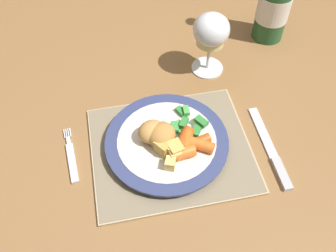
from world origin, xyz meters
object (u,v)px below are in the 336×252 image
dinner_plate (167,142)px  wine_glass (211,33)px  table_knife (272,154)px  dining_table (163,92)px  fork (72,158)px

dinner_plate → wine_glass: (0.14, 0.20, 0.09)m
table_knife → dining_table: bearing=121.0°
dining_table → fork: 0.31m
dining_table → fork: fork is taller
table_knife → fork: bearing=170.0°
dinner_plate → table_knife: (0.20, -0.06, -0.01)m
fork → dinner_plate: bearing=-2.9°
dinner_plate → wine_glass: bearing=55.6°
fork → wine_glass: wine_glass is taller
fork → table_knife: (0.38, -0.07, 0.00)m
wine_glass → fork: bearing=-149.4°
fork → table_knife: bearing=-10.0°
dining_table → table_knife: 0.33m
dinner_plate → table_knife: 0.21m
dinner_plate → wine_glass: 0.26m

